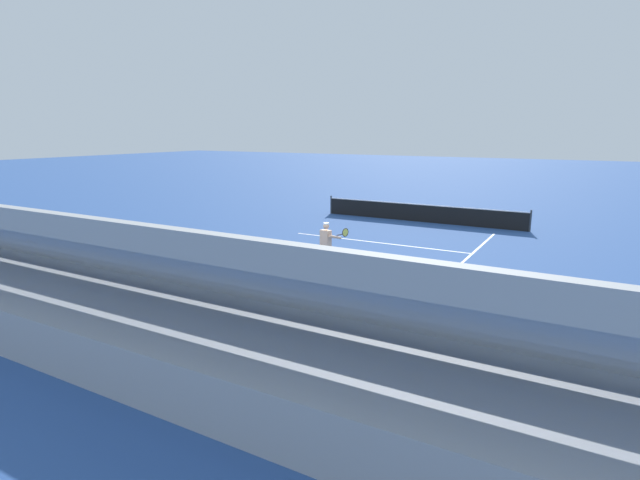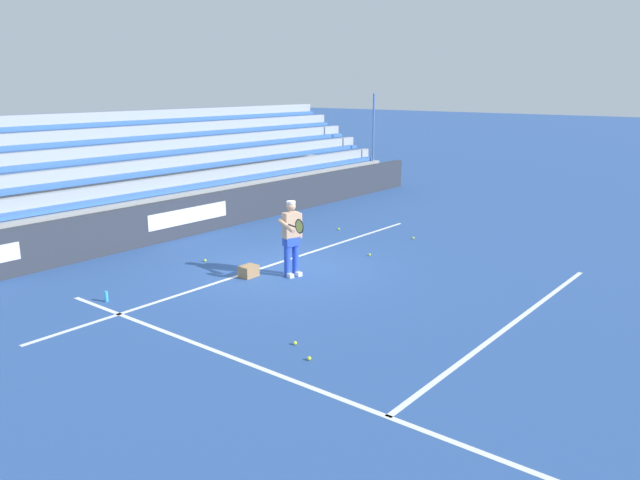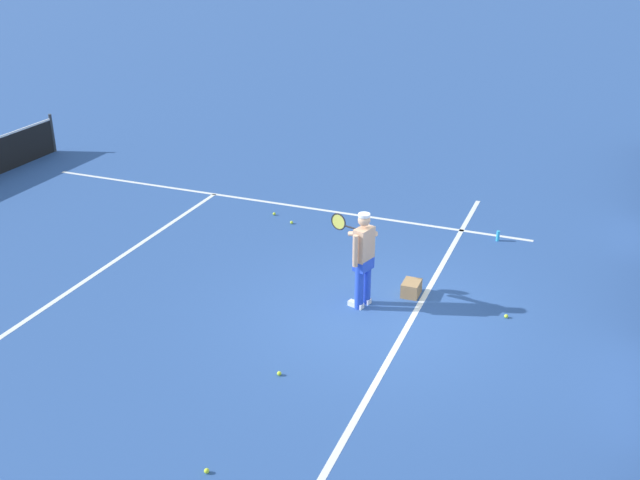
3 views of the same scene
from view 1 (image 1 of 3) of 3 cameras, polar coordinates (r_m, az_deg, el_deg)
The scene contains 16 objects.
ground_plane at distance 17.31m, azimuth -0.62°, elevation -3.77°, with size 160.00×160.00×0.00m, color #2D5193.
court_baseline_white at distance 16.90m, azimuth -1.48°, elevation -4.17°, with size 12.00×0.10×0.01m, color white.
court_sideline_white at distance 19.46m, azimuth 16.01°, elevation -2.43°, with size 0.10×12.00×0.01m, color white.
court_service_line_white at distance 22.09m, azimuth 6.58°, elevation -0.28°, with size 8.22×0.10×0.01m, color white.
back_wall_sponsor_board at distance 13.67m, azimuth -10.06°, elevation -6.01°, with size 24.56×0.25×1.10m.
bleacher_stand at distance 11.82m, azimuth -18.33°, elevation -8.18°, with size 23.33×4.00×3.85m.
tennis_player at distance 17.36m, azimuth 0.76°, elevation -0.68°, with size 0.78×0.94×1.71m.
ball_box_cardboard at distance 16.64m, azimuth 1.60°, elevation -3.98°, with size 0.40×0.30×0.26m, color #A87F51.
tennis_ball_far_left at distance 18.79m, azimuth 12.34°, elevation -2.66°, with size 0.07×0.07×0.07m, color #CCE533.
tennis_ball_on_baseline at distance 15.35m, azimuth -2.10°, elevation -5.79°, with size 0.07×0.07×0.07m, color #CCE533.
tennis_ball_by_box at distance 18.56m, azimuth -13.90°, elevation -2.92°, with size 0.07×0.07×0.07m, color #CCE533.
tennis_ball_midcourt at distance 19.23m, azimuth 13.74°, elevation -2.38°, with size 0.07×0.07×0.07m, color #CCE533.
tennis_ball_near_player at distance 20.49m, azimuth -10.33°, elevation -1.32°, with size 0.07×0.07×0.07m, color #CCE533.
tennis_ball_far_right at distance 19.20m, azimuth -5.13°, elevation -2.10°, with size 0.07×0.07×0.07m, color #CCE533.
water_bottle at distance 14.60m, azimuth 9.99°, elevation -6.62°, with size 0.07×0.07×0.22m, color #33B2E5.
tennis_net at distance 27.42m, azimuth 11.46°, elevation 3.07°, with size 11.09×0.09×1.07m.
Camera 1 is at (8.38, -14.36, 4.82)m, focal length 28.00 mm.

